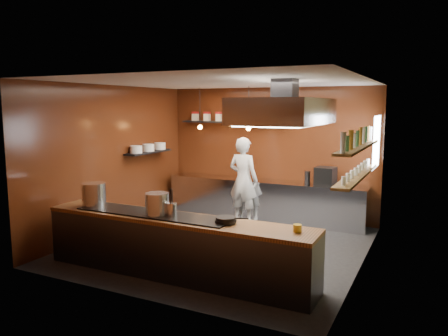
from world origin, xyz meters
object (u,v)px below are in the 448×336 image
Objects in this scene: extractor_hood at (284,111)px; stockpot_small at (157,204)px; espresso_machine at (325,176)px; stockpot_large at (94,194)px; chef at (243,180)px.

extractor_hood is 2.45m from stockpot_small.
stockpot_small is 0.91× the size of espresso_machine.
chef is (1.25, 3.33, -0.18)m from stockpot_large.
stockpot_large is at bearing -123.58° from espresso_machine.
extractor_hood reaches higher than chef.
chef is at bearing 69.45° from stockpot_large.
chef reaches higher than espresso_machine.
extractor_hood is 3.41m from stockpot_large.
extractor_hood is 2.89m from espresso_machine.
stockpot_large is (-2.88, -1.20, -1.38)m from extractor_hood.
stockpot_large is 0.98× the size of espresso_machine.
espresso_machine is (0.10, 2.52, -1.41)m from extractor_hood.
stockpot_large is 4.77m from espresso_machine.
stockpot_small is (1.31, -0.06, -0.02)m from stockpot_large.
stockpot_small is at bearing -2.65° from stockpot_large.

